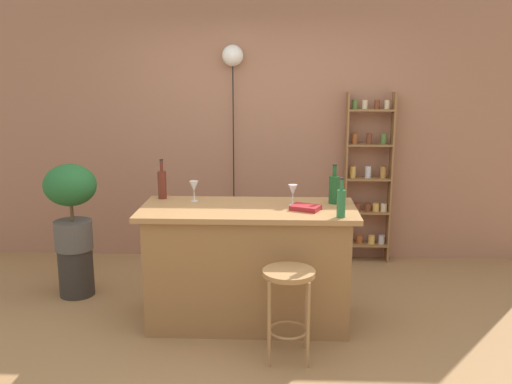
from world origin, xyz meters
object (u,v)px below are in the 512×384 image
(potted_plant, at_px, (71,200))
(bottle_spirits_clear, at_px, (334,189))
(bar_stool, at_px, (289,292))
(plant_stool, at_px, (76,272))
(bottle_wine_red, at_px, (162,184))
(cookbook, at_px, (306,208))
(pendant_globe_light, at_px, (233,59))
(bottle_vinegar, at_px, (341,203))
(spice_shelf, at_px, (368,180))
(wine_glass_center, at_px, (293,191))
(wine_glass_left, at_px, (194,187))

(potted_plant, height_order, bottle_spirits_clear, bottle_spirits_clear)
(bar_stool, height_order, plant_stool, bar_stool)
(bar_stool, bearing_deg, bottle_wine_red, 140.23)
(cookbook, relative_size, pendant_globe_light, 0.10)
(bottle_vinegar, distance_m, pendant_globe_light, 2.27)
(spice_shelf, relative_size, wine_glass_center, 10.64)
(cookbook, bearing_deg, pendant_globe_light, 136.61)
(cookbook, bearing_deg, plant_stool, -170.92)
(potted_plant, relative_size, cookbook, 3.60)
(bottle_spirits_clear, relative_size, pendant_globe_light, 0.14)
(spice_shelf, xyz_separation_m, cookbook, (-0.71, -1.56, 0.09))
(spice_shelf, distance_m, cookbook, 1.72)
(plant_stool, relative_size, wine_glass_left, 2.60)
(bar_stool, distance_m, wine_glass_left, 1.22)
(plant_stool, height_order, wine_glass_left, wine_glass_left)
(plant_stool, height_order, cookbook, cookbook)
(bottle_spirits_clear, xyz_separation_m, pendant_globe_light, (-0.90, 1.39, 1.01))
(potted_plant, bearing_deg, wine_glass_center, -11.48)
(bar_stool, height_order, wine_glass_center, wine_glass_center)
(bottle_spirits_clear, bearing_deg, pendant_globe_light, 122.99)
(plant_stool, distance_m, bottle_wine_red, 1.21)
(spice_shelf, xyz_separation_m, pendant_globe_light, (-1.38, 0.04, 1.20))
(spice_shelf, height_order, wine_glass_center, spice_shelf)
(bottle_wine_red, height_order, bottle_vinegar, bottle_wine_red)
(wine_glass_left, bearing_deg, spice_shelf, 39.52)
(wine_glass_left, bearing_deg, cookbook, -15.98)
(bar_stool, height_order, wine_glass_left, wine_glass_left)
(plant_stool, relative_size, cookbook, 2.03)
(bottle_wine_red, relative_size, pendant_globe_light, 0.15)
(bottle_vinegar, height_order, cookbook, bottle_vinegar)
(bottle_spirits_clear, bearing_deg, spice_shelf, 70.55)
(bottle_wine_red, bearing_deg, spice_shelf, 33.40)
(potted_plant, bearing_deg, cookbook, -14.88)
(pendant_globe_light, bearing_deg, wine_glass_center, -68.49)
(potted_plant, xyz_separation_m, bottle_wine_red, (0.84, -0.19, 0.19))
(pendant_globe_light, bearing_deg, bottle_spirits_clear, -57.01)
(potted_plant, distance_m, wine_glass_center, 1.94)
(bottle_wine_red, relative_size, bottle_vinegar, 1.13)
(bottle_vinegar, distance_m, bottle_spirits_clear, 0.42)
(bottle_spirits_clear, bearing_deg, cookbook, -136.82)
(bottle_spirits_clear, distance_m, wine_glass_center, 0.33)
(bar_stool, bearing_deg, cookbook, 75.87)
(potted_plant, xyz_separation_m, bottle_spirits_clear, (2.22, -0.31, 0.18))
(bar_stool, bearing_deg, bottle_spirits_clear, 63.77)
(plant_stool, distance_m, bottle_spirits_clear, 2.40)
(bottle_wine_red, height_order, pendant_globe_light, pendant_globe_light)
(bar_stool, relative_size, bottle_spirits_clear, 2.04)
(bottle_vinegar, bearing_deg, plant_stool, 161.82)
(bar_stool, distance_m, wine_glass_center, 0.87)
(potted_plant, relative_size, bottle_vinegar, 2.62)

